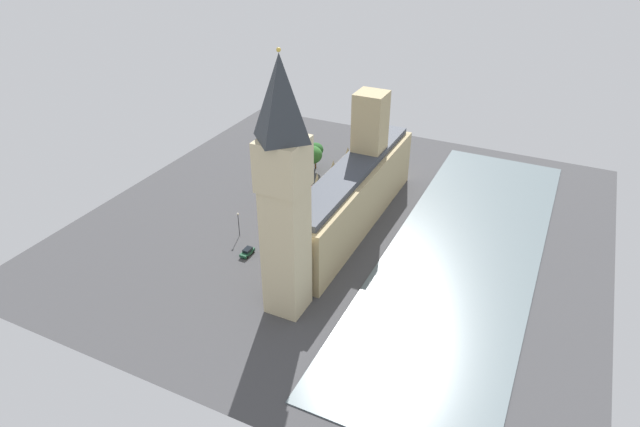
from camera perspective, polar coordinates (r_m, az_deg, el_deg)
name	(u,v)px	position (r m, az deg, el deg)	size (l,w,h in m)	color
ground_plane	(344,223)	(147.83, 2.52, -0.96)	(133.51, 133.51, 0.00)	#424244
river_thames	(464,252)	(140.45, 14.86, -3.92)	(35.52, 120.16, 0.25)	slate
parliament_building	(354,190)	(143.63, 3.60, 2.46)	(11.82, 63.51, 33.30)	tan
clock_tower	(284,190)	(103.64, -3.81, 2.49)	(8.81, 8.81, 55.39)	#CCBA8E
car_silver_kerbside	(336,176)	(170.05, 1.69, 3.91)	(1.88, 4.10, 1.74)	#B7B7BC
car_blue_by_river_gate	(330,186)	(164.07, 1.08, 2.86)	(2.16, 4.69, 1.74)	navy
double_decker_bus_near_tower	(301,200)	(153.26, -2.05, 1.43)	(2.85, 10.56, 4.75)	#B20C0F
car_dark_green_trailing	(247,252)	(135.69, -7.63, -4.00)	(2.02, 4.35, 1.74)	#19472D
pedestrian_midblock	(353,185)	(165.21, 3.49, 2.95)	(0.69, 0.69, 1.67)	black
pedestrian_opposite_hall	(301,240)	(139.28, -2.03, -2.80)	(0.56, 0.64, 1.54)	navy
plane_tree_far_end	(312,155)	(171.58, -0.89, 6.18)	(6.71, 6.71, 9.16)	brown
plane_tree_under_trees	(315,150)	(174.45, -0.48, 6.70)	(5.10, 5.10, 8.79)	brown
plane_tree_corner	(306,151)	(172.57, -1.44, 6.62)	(5.29, 5.29, 9.42)	brown
plane_tree_leading	(294,166)	(164.36, -2.79, 5.00)	(4.95, 4.95, 8.48)	brown
street_lamp_slot_10	(238,220)	(141.28, -8.57, -0.69)	(0.56, 0.56, 6.87)	black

